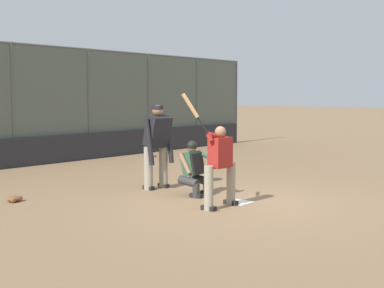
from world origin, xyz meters
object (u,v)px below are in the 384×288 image
object	(u,v)px
spare_bat_third_base_side	(152,155)
fielding_glove_on_dirt	(15,199)
batter_at_plate	(219,164)
catcher_behind_plate	(195,167)
umpire_home	(157,144)
spare_bat_by_padding	(200,153)

from	to	relation	value
spare_bat_third_base_side	fielding_glove_on_dirt	xyz separation A→B (m)	(7.05, 3.36, 0.02)
batter_at_plate	catcher_behind_plate	distance (m)	1.24
batter_at_plate	fielding_glove_on_dirt	xyz separation A→B (m)	(2.09, -3.23, -0.73)
umpire_home	spare_bat_by_padding	distance (m)	7.07
umpire_home	spare_bat_by_padding	xyz separation A→B (m)	(-5.94, -3.72, -0.93)
batter_at_plate	catcher_behind_plate	world-z (taller)	batter_at_plate
catcher_behind_plate	spare_bat_third_base_side	size ratio (longest dim) A/B	1.33
batter_at_plate	spare_bat_third_base_side	bearing A→B (deg)	-126.16
umpire_home	fielding_glove_on_dirt	bearing A→B (deg)	-15.56
batter_at_plate	fielding_glove_on_dirt	size ratio (longest dim) A/B	6.41
umpire_home	spare_bat_by_padding	size ratio (longest dim) A/B	2.92
umpire_home	spare_bat_by_padding	bearing A→B (deg)	-142.52
catcher_behind_plate	umpire_home	bearing A→B (deg)	-98.71
spare_bat_third_base_side	fielding_glove_on_dirt	bearing A→B (deg)	-40.93
batter_at_plate	spare_bat_by_padding	xyz separation A→B (m)	(-6.61, -5.89, -0.76)
catcher_behind_plate	spare_bat_third_base_side	distance (m)	7.06
catcher_behind_plate	fielding_glove_on_dirt	world-z (taller)	catcher_behind_plate
batter_at_plate	spare_bat_by_padding	world-z (taller)	batter_at_plate
batter_at_plate	umpire_home	xyz separation A→B (m)	(-0.66, -2.17, 0.17)
fielding_glove_on_dirt	spare_bat_third_base_side	bearing A→B (deg)	-154.52
batter_at_plate	spare_bat_by_padding	distance (m)	8.88
umpire_home	batter_at_plate	bearing A→B (deg)	78.49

